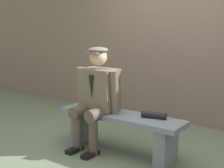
# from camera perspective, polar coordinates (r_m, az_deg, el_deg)

# --- Properties ---
(ground_plane) EXTENTS (30.00, 30.00, 0.00)m
(ground_plane) POSITION_cam_1_polar(r_m,az_deg,el_deg) (4.04, 1.50, -11.75)
(ground_plane) COLOR #596B56
(bench) EXTENTS (1.59, 0.41, 0.47)m
(bench) POSITION_cam_1_polar(r_m,az_deg,el_deg) (3.93, 1.52, -7.40)
(bench) COLOR slate
(bench) RESTS_ON ground
(seated_man) EXTENTS (0.62, 0.61, 1.26)m
(seated_man) POSITION_cam_1_polar(r_m,az_deg,el_deg) (3.97, -2.75, -1.61)
(seated_man) COLOR brown
(seated_man) RESTS_ON ground
(rolled_magazine) EXTENTS (0.30, 0.14, 0.08)m
(rolled_magazine) POSITION_cam_1_polar(r_m,az_deg,el_deg) (3.73, 7.39, -5.45)
(rolled_magazine) COLOR black
(rolled_magazine) RESTS_ON bench
(stadium_wall) EXTENTS (12.00, 0.24, 2.52)m
(stadium_wall) POSITION_cam_1_polar(r_m,az_deg,el_deg) (5.18, 11.93, 7.29)
(stadium_wall) COLOR #6F5D54
(stadium_wall) RESTS_ON ground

